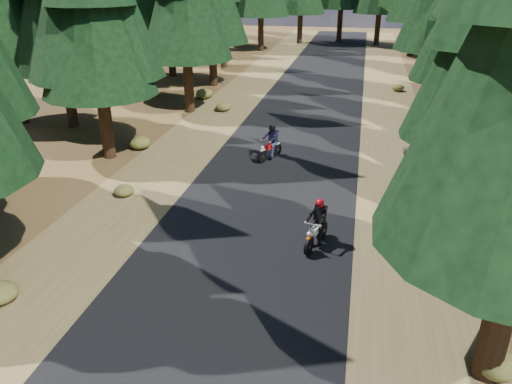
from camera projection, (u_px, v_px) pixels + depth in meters
The scene contains 8 objects.
ground at pixel (245, 249), 14.09m from camera, with size 120.00×120.00×0.00m, color #4B361A.
road at pixel (275, 181), 18.56m from camera, with size 6.00×100.00×0.01m, color black.
shoulder_l at pixel (159, 172), 19.42m from camera, with size 3.20×100.00×0.01m, color brown.
shoulder_r at pixel (403, 192), 17.69m from camera, with size 3.20×100.00×0.01m, color brown.
log_near at pixel (471, 151), 21.24m from camera, with size 0.32×0.32×5.77m, color #4C4233.
understory_shrubs at pixel (318, 153), 20.60m from camera, with size 15.26×31.29×0.62m.
rider_lead at pixel (316, 232), 14.01m from camera, with size 0.92×1.66×1.42m.
rider_follow at pixel (270, 148), 20.51m from camera, with size 1.12×1.69×1.46m.
Camera 1 is at (2.82, -11.88, 7.22)m, focal length 35.00 mm.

